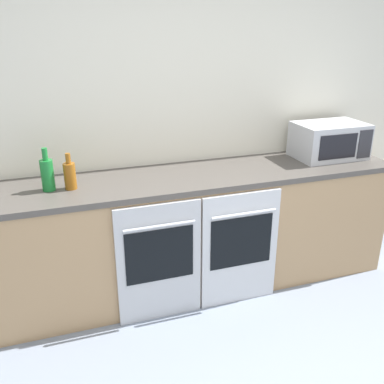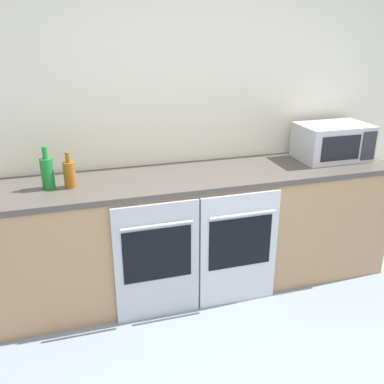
{
  "view_description": "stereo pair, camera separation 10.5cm",
  "coord_description": "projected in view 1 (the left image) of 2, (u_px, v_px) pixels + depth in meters",
  "views": [
    {
      "loc": [
        -0.96,
        -0.97,
        1.9
      ],
      "look_at": [
        -0.04,
        1.75,
        0.77
      ],
      "focal_mm": 40.0,
      "sensor_mm": 36.0,
      "label": 1
    },
    {
      "loc": [
        -0.86,
        -1.0,
        1.9
      ],
      "look_at": [
        -0.04,
        1.75,
        0.77
      ],
      "focal_mm": 40.0,
      "sensor_mm": 36.0,
      "label": 2
    }
  ],
  "objects": [
    {
      "name": "bottle_amber",
      "position": [
        70.0,
        175.0,
        2.73
      ],
      "size": [
        0.08,
        0.08,
        0.24
      ],
      "color": "#8C5114",
      "rests_on": "counter_back"
    },
    {
      "name": "wall_back",
      "position": [
        183.0,
        110.0,
        3.19
      ],
      "size": [
        10.0,
        0.06,
        2.6
      ],
      "color": "silver",
      "rests_on": "ground_plane"
    },
    {
      "name": "oven_left",
      "position": [
        159.0,
        262.0,
        2.82
      ],
      "size": [
        0.57,
        0.06,
        0.85
      ],
      "color": "#B7BABF",
      "rests_on": "ground_plane"
    },
    {
      "name": "bottle_green",
      "position": [
        47.0,
        174.0,
        2.7
      ],
      "size": [
        0.08,
        0.08,
        0.28
      ],
      "color": "#19722D",
      "rests_on": "counter_back"
    },
    {
      "name": "counter_back",
      "position": [
        197.0,
        230.0,
        3.21
      ],
      "size": [
        2.98,
        0.63,
        0.91
      ],
      "color": "tan",
      "rests_on": "ground_plane"
    },
    {
      "name": "oven_right",
      "position": [
        240.0,
        248.0,
        3.0
      ],
      "size": [
        0.57,
        0.06,
        0.85
      ],
      "color": "silver",
      "rests_on": "ground_plane"
    },
    {
      "name": "microwave",
      "position": [
        329.0,
        140.0,
        3.37
      ],
      "size": [
        0.54,
        0.37,
        0.27
      ],
      "color": "#B7BABF",
      "rests_on": "counter_back"
    }
  ]
}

